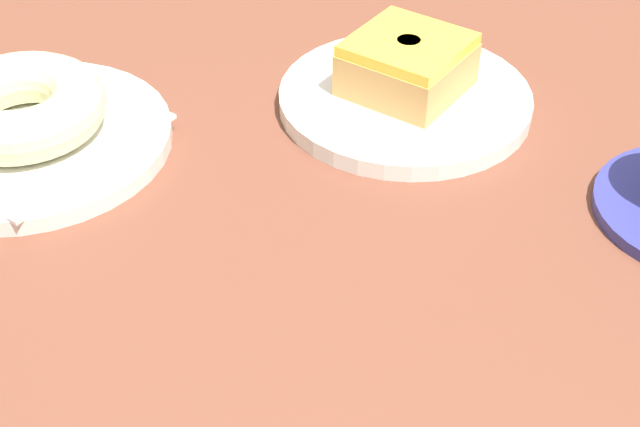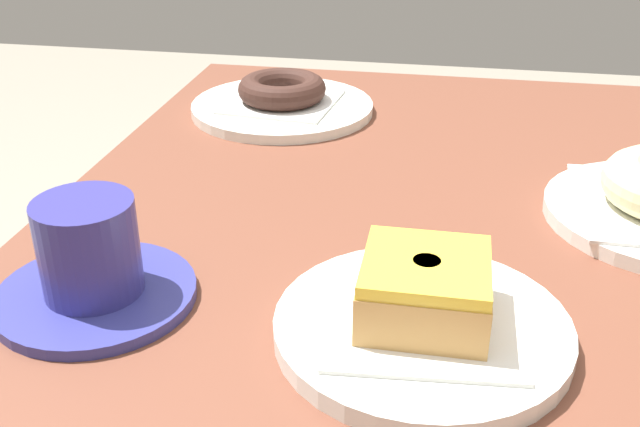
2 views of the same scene
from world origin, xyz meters
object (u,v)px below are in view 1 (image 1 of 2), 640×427
donut_glazed_square (407,65)px  plate_sugar_ring (29,140)px  plate_glazed_square (405,100)px  donut_sugar_ring (21,106)px

donut_glazed_square → plate_sugar_ring: bearing=-44.0°
plate_glazed_square → donut_sugar_ring: bearing=-44.0°
donut_glazed_square → donut_sugar_ring: (0.20, -0.19, -0.00)m
plate_glazed_square → plate_sugar_ring: bearing=-44.0°
plate_glazed_square → donut_sugar_ring: (0.20, -0.19, 0.03)m
plate_glazed_square → donut_glazed_square: bearing=166.0°
plate_glazed_square → plate_sugar_ring: plate_glazed_square is taller
plate_glazed_square → donut_glazed_square: (-0.00, 0.00, 0.03)m
plate_glazed_square → donut_sugar_ring: 0.28m
plate_sugar_ring → plate_glazed_square: bearing=136.0°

